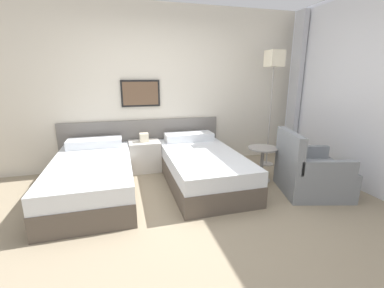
{
  "coord_description": "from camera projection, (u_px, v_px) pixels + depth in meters",
  "views": [
    {
      "loc": [
        -0.68,
        -2.5,
        1.56
      ],
      "look_at": [
        0.26,
        0.88,
        0.62
      ],
      "focal_mm": 24.0,
      "sensor_mm": 36.0,
      "label": 1
    }
  ],
  "objects": [
    {
      "name": "ground_plane",
      "position": [
        190.0,
        218.0,
        2.91
      ],
      "size": [
        16.0,
        16.0,
        0.0
      ],
      "primitive_type": "plane",
      "color": "gray"
    },
    {
      "name": "wall_headboard",
      "position": [
        159.0,
        91.0,
        4.41
      ],
      "size": [
        10.0,
        0.1,
        2.7
      ],
      "color": "beige",
      "rests_on": "ground_plane"
    },
    {
      "name": "bed_near_door",
      "position": [
        93.0,
        177.0,
        3.44
      ],
      "size": [
        1.02,
        1.95,
        0.6
      ],
      "color": "brown",
      "rests_on": "ground_plane"
    },
    {
      "name": "bed_near_window",
      "position": [
        201.0,
        166.0,
        3.84
      ],
      "size": [
        1.02,
        1.95,
        0.6
      ],
      "color": "brown",
      "rests_on": "ground_plane"
    },
    {
      "name": "nightstand",
      "position": [
        145.0,
        156.0,
        4.31
      ],
      "size": [
        0.51,
        0.39,
        0.64
      ],
      "color": "beige",
      "rests_on": "ground_plane"
    },
    {
      "name": "floor_lamp",
      "position": [
        274.0,
        68.0,
        4.24
      ],
      "size": [
        0.25,
        0.25,
        1.96
      ],
      "color": "#9E9993",
      "rests_on": "ground_plane"
    },
    {
      "name": "side_table",
      "position": [
        262.0,
        157.0,
        3.87
      ],
      "size": [
        0.43,
        0.43,
        0.52
      ],
      "color": "gray",
      "rests_on": "ground_plane"
    },
    {
      "name": "armchair",
      "position": [
        310.0,
        174.0,
        3.49
      ],
      "size": [
        0.99,
        0.97,
        0.85
      ],
      "rotation": [
        0.0,
        0.0,
        1.3
      ],
      "color": "gray",
      "rests_on": "ground_plane"
    }
  ]
}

